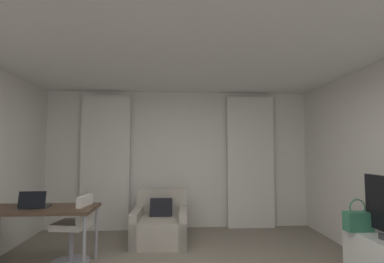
{
  "coord_description": "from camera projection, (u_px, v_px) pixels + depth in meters",
  "views": [
    {
      "loc": [
        -0.09,
        -2.57,
        1.47
      ],
      "look_at": [
        0.15,
        1.41,
        1.73
      ],
      "focal_mm": 26.91,
      "sensor_mm": 36.0,
      "label": 1
    }
  ],
  "objects": [
    {
      "name": "ceiling",
      "position": [
        185.0,
        24.0,
        2.64
      ],
      "size": [
        5.12,
        6.12,
        0.06
      ],
      "primitive_type": "cube",
      "color": "white",
      "rests_on": "wall_left"
    },
    {
      "name": "desk_chair",
      "position": [
        74.0,
        233.0,
        3.73
      ],
      "size": [
        0.48,
        0.48,
        0.88
      ],
      "color": "gray",
      "rests_on": "ground"
    },
    {
      "name": "laptop",
      "position": [
        34.0,
        204.0,
        3.62
      ],
      "size": [
        0.33,
        0.26,
        0.22
      ],
      "color": "#2D2D33",
      "rests_on": "desk"
    },
    {
      "name": "armchair",
      "position": [
        161.0,
        225.0,
        4.62
      ],
      "size": [
        0.88,
        0.91,
        0.81
      ],
      "color": "#B2A899",
      "rests_on": "ground"
    },
    {
      "name": "handbag_primary",
      "position": [
        358.0,
        221.0,
        3.35
      ],
      "size": [
        0.3,
        0.14,
        0.37
      ],
      "color": "#387F5B",
      "rests_on": "tv_console"
    },
    {
      "name": "wall_window",
      "position": [
        179.0,
        159.0,
        5.57
      ],
      "size": [
        5.12,
        0.06,
        2.6
      ],
      "color": "silver",
      "rests_on": "ground"
    },
    {
      "name": "curtain_right_panel",
      "position": [
        251.0,
        162.0,
        5.52
      ],
      "size": [
        0.9,
        0.06,
        2.5
      ],
      "color": "silver",
      "rests_on": "ground"
    },
    {
      "name": "desk",
      "position": [
        39.0,
        213.0,
        3.64
      ],
      "size": [
        1.39,
        0.63,
        0.74
      ],
      "color": "#4C3828",
      "rests_on": "ground"
    },
    {
      "name": "curtain_left_panel",
      "position": [
        105.0,
        162.0,
        5.36
      ],
      "size": [
        0.9,
        0.06,
        2.5
      ],
      "color": "silver",
      "rests_on": "ground"
    }
  ]
}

